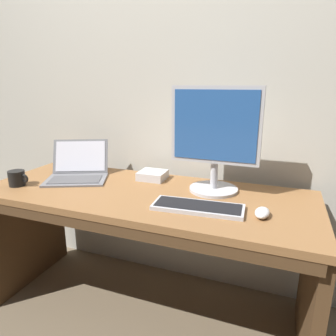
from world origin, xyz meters
TOP-DOWN VIEW (x-y plane):
  - ground_plane at (0.00, 0.00)m, footprint 14.00×14.00m
  - back_wall at (0.00, 0.41)m, footprint 4.62×0.04m
  - desk at (0.00, -0.01)m, footprint 1.71×0.67m
  - laptop_space_gray at (-0.47, 0.09)m, footprint 0.44×0.43m
  - external_monitor at (0.33, 0.13)m, footprint 0.44×0.25m
  - wired_keyboard at (0.32, -0.12)m, footprint 0.41×0.18m
  - computer_mouse at (0.59, -0.10)m, footprint 0.07×0.11m
  - external_drive_box at (-0.04, 0.21)m, footprint 0.16×0.15m
  - coffee_mug at (-0.69, -0.16)m, footprint 0.12×0.09m

SIDE VIEW (x-z plane):
  - ground_plane at x=0.00m, z-range 0.00..0.00m
  - desk at x=0.00m, z-range 0.16..0.88m
  - wired_keyboard at x=0.32m, z-range 0.72..0.74m
  - computer_mouse at x=0.59m, z-range 0.72..0.75m
  - external_drive_box at x=-0.04m, z-range 0.72..0.76m
  - coffee_mug at x=-0.69m, z-range 0.72..0.80m
  - laptop_space_gray at x=-0.47m, z-range 0.66..0.87m
  - external_monitor at x=0.33m, z-range 0.74..1.27m
  - back_wall at x=0.00m, z-range 0.00..3.17m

